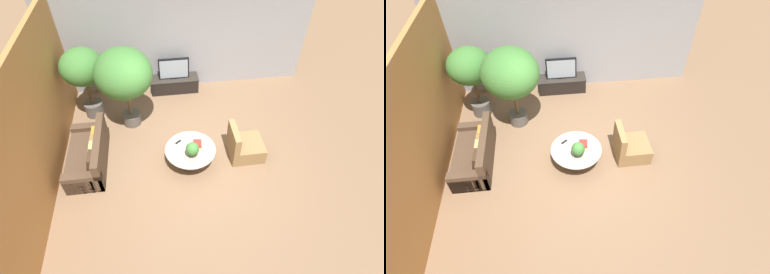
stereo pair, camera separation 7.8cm
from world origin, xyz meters
TOP-DOWN VIEW (x-y plane):
  - ground_plane at (0.00, 0.00)m, footprint 24.00×24.00m
  - back_wall_stone at (0.00, 3.26)m, footprint 7.40×0.12m
  - side_wall_left at (-3.26, 0.20)m, footprint 0.12×7.40m
  - media_console at (-0.25, 2.94)m, footprint 1.43×0.50m
  - television at (-0.25, 2.94)m, footprint 0.89×0.13m
  - coffee_table at (-0.15, 0.06)m, footprint 1.20×1.20m
  - couch_by_wall at (-2.51, 0.31)m, footprint 0.84×1.75m
  - armchair_wicker at (1.17, 0.11)m, footprint 0.80×0.76m
  - potted_palm_tall at (-2.58, 2.15)m, footprint 1.09×1.09m
  - potted_palm_corner at (-1.54, 1.64)m, footprint 1.40×1.40m
  - potted_plant_tabletop at (-0.13, -0.14)m, footprint 0.30×0.30m
  - book_stack at (0.03, 0.16)m, footprint 0.22×0.26m
  - remote_black at (-0.41, 0.32)m, footprint 0.15×0.13m

SIDE VIEW (x-z plane):
  - ground_plane at x=0.00m, z-range 0.00..0.00m
  - media_console at x=-0.25m, z-range 0.01..0.47m
  - armchair_wicker at x=1.17m, z-range -0.16..0.70m
  - couch_by_wall at x=-2.51m, z-range -0.13..0.71m
  - coffee_table at x=-0.15m, z-range 0.09..0.52m
  - remote_black at x=-0.41m, z-range 0.43..0.45m
  - book_stack at x=0.03m, z-range 0.43..0.51m
  - potted_plant_tabletop at x=-0.13m, z-range 0.45..0.83m
  - television at x=-0.25m, z-range 0.45..1.09m
  - potted_palm_tall at x=-2.58m, z-range 0.42..2.42m
  - back_wall_stone at x=0.00m, z-range 0.00..3.00m
  - side_wall_left at x=-3.26m, z-range 0.00..3.00m
  - potted_palm_corner at x=-1.54m, z-range 0.44..2.64m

